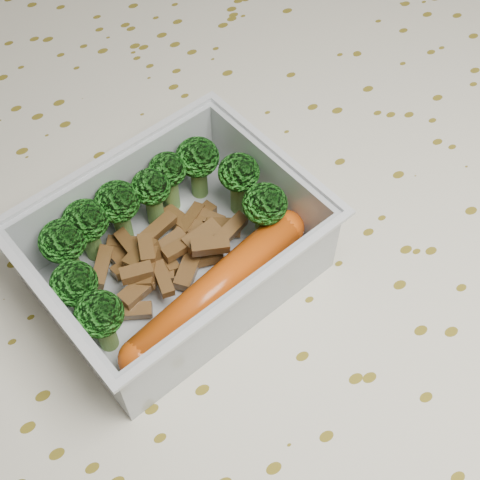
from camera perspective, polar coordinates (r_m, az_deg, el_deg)
dining_table at (r=0.55m, az=0.01°, el=-5.79°), size 1.40×0.90×0.75m
tablecloth at (r=0.51m, az=0.01°, el=-3.04°), size 1.46×0.96×0.19m
lunch_container at (r=0.45m, az=-5.51°, el=-1.31°), size 0.20×0.17×0.06m
broccoli_florets at (r=0.44m, az=-7.92°, el=1.88°), size 0.16×0.11×0.05m
meat_pile at (r=0.46m, az=-6.18°, el=-0.89°), size 0.12×0.08×0.03m
sausage at (r=0.43m, az=-1.98°, el=-4.23°), size 0.15×0.06×0.03m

